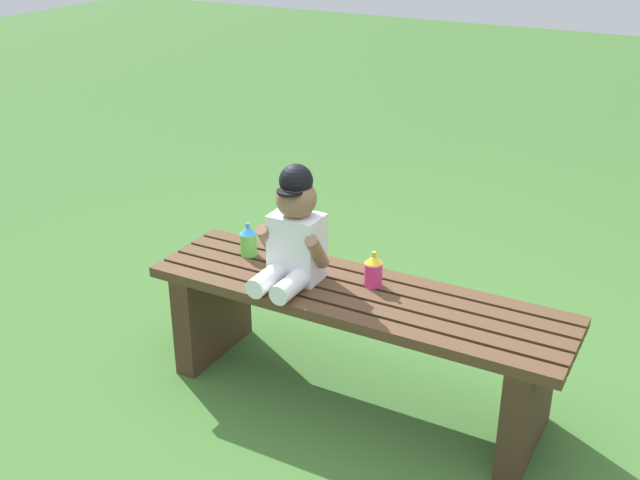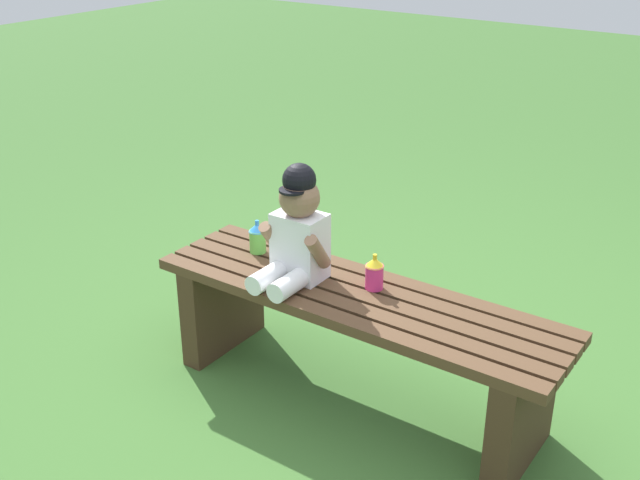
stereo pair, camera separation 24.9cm
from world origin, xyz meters
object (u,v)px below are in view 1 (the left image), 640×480
child_figure (294,232)px  sippy_cup_right (373,270)px  park_bench (356,327)px  sippy_cup_left (248,240)px

child_figure → sippy_cup_right: (0.25, 0.09, -0.12)m
park_bench → sippy_cup_right: bearing=62.6°
park_bench → sippy_cup_right: (0.03, 0.06, 0.20)m
sippy_cup_right → sippy_cup_left: bearing=180.0°
park_bench → child_figure: 0.39m
child_figure → sippy_cup_left: 0.28m
sippy_cup_left → sippy_cup_right: (0.49, 0.00, 0.00)m
child_figure → sippy_cup_right: size_ratio=3.26×
child_figure → sippy_cup_right: bearing=19.0°
child_figure → sippy_cup_left: bearing=160.2°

